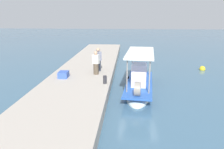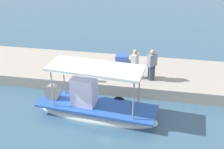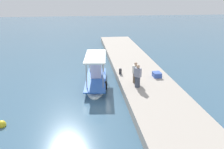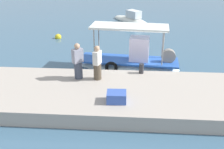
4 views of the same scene
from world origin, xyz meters
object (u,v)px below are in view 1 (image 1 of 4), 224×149
Objects in this scene: fisherman_near_bollard at (98,61)px; mooring_bollard at (105,80)px; fisherman_by_crate at (96,64)px; cargo_crate at (63,75)px; main_fishing_boat at (139,85)px; marker_buoy at (202,69)px.

mooring_bollard is at bearing 14.94° from fisherman_near_bollard.
cargo_crate is at bearing -63.87° from fisherman_by_crate.
fisherman_near_bollard is (-2.54, -3.01, 1.02)m from main_fishing_boat.
main_fishing_boat is at bearing 83.82° from cargo_crate.
fisherman_near_bollard is at bearing -69.02° from marker_buoy.
fisherman_by_crate reaches higher than cargo_crate.
main_fishing_boat is 3.47× the size of fisherman_near_bollard.
main_fishing_boat is 4.06m from fisherman_near_bollard.
marker_buoy is at bearing 115.97° from cargo_crate.
marker_buoy is (-5.42, 11.13, -0.76)m from cargo_crate.
fisherman_near_bollard is 1.05× the size of fisherman_by_crate.
mooring_bollard is 10.47m from marker_buoy.
main_fishing_boat is at bearing 62.36° from fisherman_by_crate.
main_fishing_boat reaches higher than marker_buoy.
fisherman_near_bollard is 3.25m from mooring_bollard.
main_fishing_boat reaches higher than mooring_bollard.
mooring_bollard is (3.10, 0.83, -0.55)m from fisherman_near_bollard.
marker_buoy is (-3.44, 8.97, -1.35)m from fisherman_near_bollard.
fisherman_near_bollard is 2.24× the size of cargo_crate.
fisherman_near_bollard is 0.94m from fisherman_by_crate.
cargo_crate is (1.04, -2.12, -0.56)m from fisherman_by_crate.
fisherman_near_bollard is at bearing -130.16° from main_fishing_boat.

